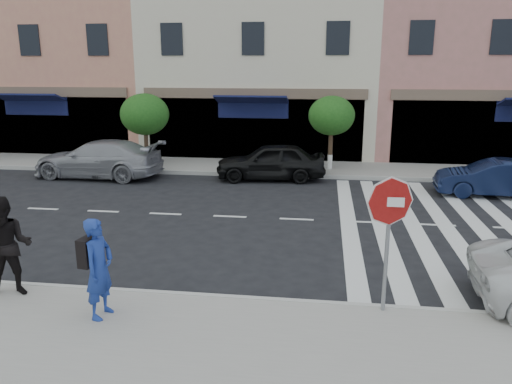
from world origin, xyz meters
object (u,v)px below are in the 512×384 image
object	(u,v)px
photographer	(99,268)
car_far_right	(494,178)
stop_sign	(389,215)
walker	(6,247)
car_far_mid	(271,161)
car_far_left	(98,159)

from	to	relation	value
photographer	car_far_right	distance (m)	13.96
stop_sign	photographer	bearing A→B (deg)	-170.04
walker	car_far_mid	world-z (taller)	walker
car_far_right	stop_sign	bearing A→B (deg)	-23.76
stop_sign	walker	world-z (taller)	stop_sign
car_far_left	car_far_mid	size ratio (longest dim) A/B	1.21
photographer	car_far_mid	distance (m)	11.76
photographer	car_far_mid	xyz separation A→B (m)	(1.71, 11.63, -0.32)
stop_sign	car_far_left	xyz separation A→B (m)	(-10.08, 10.24, -1.20)
car_far_right	walker	bearing A→B (deg)	-47.45
stop_sign	photographer	distance (m)	5.06
stop_sign	car_far_right	distance (m)	10.47
walker	car_far_left	world-z (taller)	walker
walker	car_far_right	xyz separation A→B (m)	(11.66, 9.60, -0.49)
stop_sign	car_far_mid	bearing A→B (deg)	106.51
photographer	car_far_left	size ratio (longest dim) A/B	0.35
stop_sign	car_far_left	size ratio (longest dim) A/B	0.48
car_far_right	photographer	bearing A→B (deg)	-40.36
car_far_left	photographer	bearing A→B (deg)	28.24
photographer	walker	size ratio (longest dim) A/B	0.92
stop_sign	walker	bearing A→B (deg)	-177.28
photographer	walker	distance (m)	2.13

